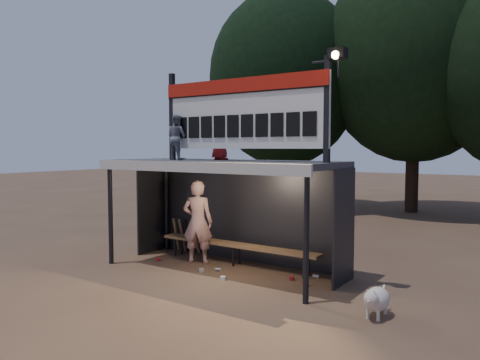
{
  "coord_description": "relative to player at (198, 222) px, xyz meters",
  "views": [
    {
      "loc": [
        5.77,
        -7.81,
        2.59
      ],
      "look_at": [
        0.2,
        0.4,
        1.9
      ],
      "focal_mm": 35.0,
      "sensor_mm": 36.0,
      "label": 1
    }
  ],
  "objects": [
    {
      "name": "ground",
      "position": [
        0.83,
        -0.23,
        -0.93
      ],
      "size": [
        80.0,
        80.0,
        0.0
      ],
      "primitive_type": "plane",
      "color": "brown",
      "rests_on": "ground"
    },
    {
      "name": "player",
      "position": [
        0.0,
        0.0,
        0.0
      ],
      "size": [
        0.8,
        0.67,
        1.86
      ],
      "primitive_type": "imported",
      "rotation": [
        0.0,
        0.0,
        3.52
      ],
      "color": "silver",
      "rests_on": "ground"
    },
    {
      "name": "child_a",
      "position": [
        -0.28,
        -0.36,
        1.88
      ],
      "size": [
        0.5,
        0.41,
        0.98
      ],
      "primitive_type": "imported",
      "rotation": [
        0.0,
        0.0,
        3.06
      ],
      "color": "slate",
      "rests_on": "dugout_shelter"
    },
    {
      "name": "child_b",
      "position": [
        0.5,
        0.18,
        1.89
      ],
      "size": [
        0.54,
        0.4,
        1.0
      ],
      "primitive_type": "imported",
      "rotation": [
        0.0,
        0.0,
        2.96
      ],
      "color": "#AF1A1B",
      "rests_on": "dugout_shelter"
    },
    {
      "name": "dugout_shelter",
      "position": [
        0.83,
        0.02,
        0.91
      ],
      "size": [
        5.1,
        2.08,
        2.32
      ],
      "color": "#3A3A3C",
      "rests_on": "ground"
    },
    {
      "name": "scoreboard_assembly",
      "position": [
        1.39,
        -0.24,
        2.39
      ],
      "size": [
        4.1,
        0.27,
        1.99
      ],
      "color": "black",
      "rests_on": "dugout_shelter"
    },
    {
      "name": "bench",
      "position": [
        0.83,
        0.32,
        -0.5
      ],
      "size": [
        4.0,
        0.35,
        0.48
      ],
      "color": "#936C45",
      "rests_on": "ground"
    },
    {
      "name": "tree_left",
      "position": [
        -3.17,
        9.77,
        4.58
      ],
      "size": [
        6.46,
        6.46,
        9.27
      ],
      "color": "black",
      "rests_on": "ground"
    },
    {
      "name": "tree_mid",
      "position": [
        1.83,
        11.27,
        5.23
      ],
      "size": [
        7.22,
        7.22,
        10.36
      ],
      "color": "black",
      "rests_on": "ground"
    },
    {
      "name": "dog",
      "position": [
        4.4,
        -1.1,
        -0.65
      ],
      "size": [
        0.36,
        0.81,
        0.49
      ],
      "color": "silver",
      "rests_on": "ground"
    },
    {
      "name": "bats",
      "position": [
        -0.87,
        0.59,
        -0.5
      ],
      "size": [
        0.68,
        0.35,
        0.84
      ],
      "color": "#977346",
      "rests_on": "ground"
    },
    {
      "name": "litter",
      "position": [
        1.39,
        -0.28,
        -0.89
      ],
      "size": [
        3.73,
        1.26,
        0.08
      ],
      "color": "#A3271C",
      "rests_on": "ground"
    }
  ]
}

